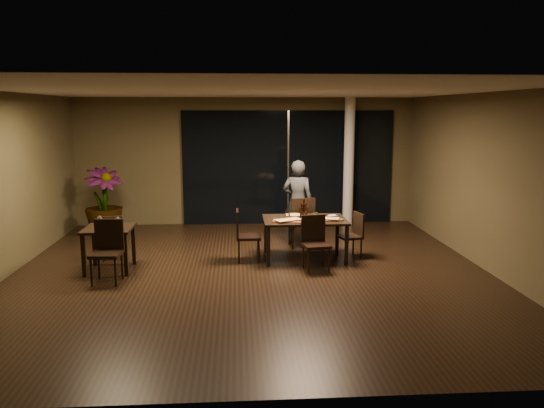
{
  "coord_description": "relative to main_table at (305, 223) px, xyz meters",
  "views": [
    {
      "loc": [
        -0.23,
        -8.59,
        2.69
      ],
      "look_at": [
        0.39,
        0.69,
        1.05
      ],
      "focal_mm": 35.0,
      "sensor_mm": 36.0,
      "label": 1
    }
  ],
  "objects": [
    {
      "name": "napkin_near",
      "position": [
        0.51,
        -0.13,
        0.08
      ],
      "size": [
        0.2,
        0.16,
        0.01
      ],
      "primitive_type": "cube",
      "rotation": [
        0.0,
        0.0,
        -0.39
      ],
      "color": "silver",
      "rests_on": "main_table"
    },
    {
      "name": "pizza_board_left",
      "position": [
        -0.32,
        -0.22,
        0.08
      ],
      "size": [
        0.6,
        0.39,
        0.01
      ],
      "primitive_type": "cube",
      "rotation": [
        0.0,
        0.0,
        -0.23
      ],
      "color": "#4C2818",
      "rests_on": "main_table"
    },
    {
      "name": "tumbler_left",
      "position": [
        -0.3,
        0.08,
        0.12
      ],
      "size": [
        0.08,
        0.08,
        0.09
      ],
      "primitive_type": "cylinder",
      "color": "white",
      "rests_on": "main_table"
    },
    {
      "name": "oblong_pizza_left",
      "position": [
        -0.32,
        -0.22,
        0.1
      ],
      "size": [
        0.49,
        0.38,
        0.02
      ],
      "primitive_type": null,
      "rotation": [
        0.0,
        0.0,
        0.46
      ],
      "color": "#681509",
      "rests_on": "pizza_board_left"
    },
    {
      "name": "window_panel",
      "position": [
        0.0,
        3.16,
        0.67
      ],
      "size": [
        5.0,
        0.06,
        2.7
      ],
      "primitive_type": "cube",
      "color": "black",
      "rests_on": "ground"
    },
    {
      "name": "ceiling",
      "position": [
        -1.0,
        -0.8,
        2.34
      ],
      "size": [
        8.0,
        8.0,
        0.04
      ],
      "primitive_type": "cube",
      "color": "white",
      "rests_on": "wall_back"
    },
    {
      "name": "bottle_b",
      "position": [
        0.02,
        0.05,
        0.22
      ],
      "size": [
        0.06,
        0.06,
        0.29
      ],
      "primitive_type": null,
      "color": "black",
      "rests_on": "main_table"
    },
    {
      "name": "wall_back",
      "position": [
        -1.0,
        3.25,
        0.82
      ],
      "size": [
        8.0,
        0.1,
        3.0
      ],
      "primitive_type": "cube",
      "color": "#483F26",
      "rests_on": "ground"
    },
    {
      "name": "diner",
      "position": [
        0.01,
        1.23,
        0.18
      ],
      "size": [
        0.67,
        0.54,
        1.71
      ],
      "primitive_type": "imported",
      "rotation": [
        0.0,
        0.0,
        2.85
      ],
      "color": "#2C2F31",
      "rests_on": "ground"
    },
    {
      "name": "wine_glass_a",
      "position": [
        -3.55,
        -0.45,
        0.17
      ],
      "size": [
        0.08,
        0.08,
        0.18
      ],
      "primitive_type": null,
      "color": "white",
      "rests_on": "side_table"
    },
    {
      "name": "pizza_board_right",
      "position": [
        0.37,
        -0.13,
        0.08
      ],
      "size": [
        0.63,
        0.39,
        0.01
      ],
      "primitive_type": "cube",
      "rotation": [
        0.0,
        0.0,
        0.18
      ],
      "color": "#402C14",
      "rests_on": "main_table"
    },
    {
      "name": "bottle_c",
      "position": [
        -0.0,
        0.14,
        0.24
      ],
      "size": [
        0.07,
        0.07,
        0.34
      ],
      "primitive_type": null,
      "color": "black",
      "rests_on": "main_table"
    },
    {
      "name": "chair_side_near",
      "position": [
        -3.29,
        -1.09,
        -0.12
      ],
      "size": [
        0.49,
        0.49,
        0.99
      ],
      "rotation": [
        0.0,
        0.0,
        -0.06
      ],
      "color": "black",
      "rests_on": "ground"
    },
    {
      "name": "chair_main_far",
      "position": [
        0.04,
        0.79,
        -0.11
      ],
      "size": [
        0.52,
        0.52,
        1.02
      ],
      "rotation": [
        0.0,
        0.0,
        3.25
      ],
      "color": "black",
      "rests_on": "ground"
    },
    {
      "name": "potted_plant",
      "position": [
        -4.12,
        2.19,
        0.06
      ],
      "size": [
        1.13,
        1.13,
        1.47
      ],
      "primitive_type": "imported",
      "rotation": [
        0.0,
        0.0,
        0.66
      ],
      "color": "#1C531B",
      "rests_on": "ground"
    },
    {
      "name": "wall_front",
      "position": [
        -1.0,
        -4.85,
        0.82
      ],
      "size": [
        8.0,
        0.1,
        3.0
      ],
      "primitive_type": "cube",
      "color": "#483F26",
      "rests_on": "ground"
    },
    {
      "name": "wine_glass_b",
      "position": [
        -3.23,
        -0.52,
        0.16
      ],
      "size": [
        0.08,
        0.08,
        0.18
      ],
      "primitive_type": null,
      "color": "white",
      "rests_on": "side_table"
    },
    {
      "name": "chair_main_right",
      "position": [
        0.91,
        0.03,
        -0.21
      ],
      "size": [
        0.47,
        0.47,
        0.84
      ],
      "rotation": [
        0.0,
        0.0,
        -1.32
      ],
      "color": "black",
      "rests_on": "ground"
    },
    {
      "name": "side_napkin",
      "position": [
        -3.33,
        -0.7,
        0.08
      ],
      "size": [
        0.19,
        0.13,
        0.01
      ],
      "primitive_type": "cube",
      "rotation": [
        0.0,
        0.0,
        0.09
      ],
      "color": "white",
      "rests_on": "side_table"
    },
    {
      "name": "chair_main_near",
      "position": [
        0.09,
        -0.65,
        -0.16
      ],
      "size": [
        0.49,
        0.49,
        0.93
      ],
      "rotation": [
        0.0,
        0.0,
        0.14
      ],
      "color": "black",
      "rests_on": "ground"
    },
    {
      "name": "wall_right",
      "position": [
        3.05,
        -0.8,
        0.82
      ],
      "size": [
        0.1,
        8.0,
        3.0
      ],
      "primitive_type": "cube",
      "color": "#483F26",
      "rests_on": "ground"
    },
    {
      "name": "side_table",
      "position": [
        -3.4,
        -0.5,
        -0.05
      ],
      "size": [
        0.8,
        0.8,
        0.75
      ],
      "color": "black",
      "rests_on": "ground"
    },
    {
      "name": "ground",
      "position": [
        -1.0,
        -0.8,
        -0.68
      ],
      "size": [
        8.0,
        8.0,
        0.0
      ],
      "primitive_type": "plane",
      "color": "black",
      "rests_on": "ground"
    },
    {
      "name": "column",
      "position": [
        1.4,
        2.85,
        0.82
      ],
      "size": [
        0.24,
        0.24,
        3.0
      ],
      "primitive_type": "cylinder",
      "color": "silver",
      "rests_on": "ground"
    },
    {
      "name": "tumbler_right",
      "position": [
        0.21,
        0.1,
        0.12
      ],
      "size": [
        0.08,
        0.08,
        0.1
      ],
      "primitive_type": "cylinder",
      "color": "white",
      "rests_on": "main_table"
    },
    {
      "name": "chair_side_far",
      "position": [
        -3.5,
        0.13,
        -0.21
      ],
      "size": [
        0.46,
        0.46,
        0.84
      ],
      "rotation": [
        0.0,
        0.0,
        3.35
      ],
      "color": "black",
      "rests_on": "ground"
    },
    {
      "name": "bottle_a",
      "position": [
        -0.06,
        0.04,
        0.22
      ],
      "size": [
        0.06,
        0.06,
        0.29
      ],
      "primitive_type": null,
      "color": "black",
      "rests_on": "main_table"
    },
    {
      "name": "napkin_far",
      "position": [
        0.57,
        0.24,
        0.08
      ],
      "size": [
        0.2,
        0.16,
        0.01
      ],
      "primitive_type": "cube",
      "rotation": [
        0.0,
        0.0,
        0.36
      ],
      "color": "silver",
      "rests_on": "main_table"
    },
    {
      "name": "round_pizza",
      "position": [
        -0.14,
        0.32,
        0.08
      ],
      "size": [
        0.29,
        0.29,
        0.01
      ],
      "primitive_type": "cylinder",
      "color": "#B73514",
      "rests_on": "main_table"
    },
    {
      "name": "oblong_pizza_right",
      "position": [
        0.37,
        -0.13,
        0.1
      ],
      "size": [
        0.48,
        0.31,
        0.02
      ],
      "primitive_type": null,
      "rotation": [
        0.0,
        0.0,
        -0.27
      ],
      "color": "maroon",
      "rests_on": "pizza_board_right"
    },
    {
      "name": "main_table",
      "position": [
        0.0,
        0.0,
        0.0
      ],
      "size": [
        1.5,
        1.0,
        0.75
      ],
      "color": "black",
      "rests_on": "ground"
    },
    {
      "name": "chair_main_left",
      "position": [
        -1.11,
        -0.07,
        -0.15
      ],
      "size": [
        0.43,
        0.43,
        0.94
      ],
      "rotation": [
        0.0,
        0.0,
        1.57
      ],
      "color": "black",
      "rests_on": "ground"
    }
  ]
}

